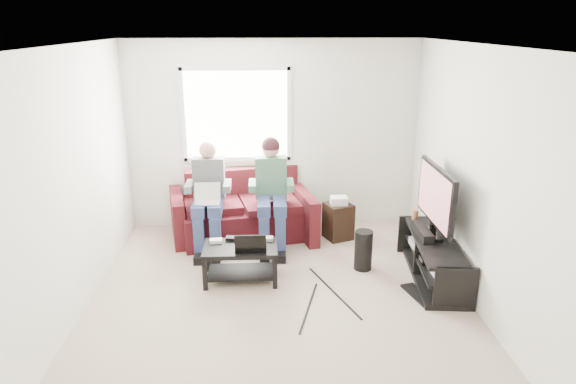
{
  "coord_description": "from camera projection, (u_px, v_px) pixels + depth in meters",
  "views": [
    {
      "loc": [
        -0.15,
        -4.73,
        2.8
      ],
      "look_at": [
        0.12,
        0.6,
        1.03
      ],
      "focal_mm": 32.0,
      "sensor_mm": 36.0,
      "label": 1
    }
  ],
  "objects": [
    {
      "name": "end_table",
      "position": [
        338.0,
        220.0,
        6.91
      ],
      "size": [
        0.33,
        0.33,
        0.59
      ],
      "color": "black",
      "rests_on": "floor"
    },
    {
      "name": "tv",
      "position": [
        436.0,
        198.0,
        5.7
      ],
      "size": [
        0.12,
        1.1,
        0.81
      ],
      "color": "black",
      "rests_on": "tv_stand"
    },
    {
      "name": "sofa",
      "position": [
        242.0,
        213.0,
        6.97
      ],
      "size": [
        2.05,
        1.2,
        0.88
      ],
      "color": "#491217",
      "rests_on": "floor"
    },
    {
      "name": "laptop_black",
      "position": [
        251.0,
        239.0,
        5.63
      ],
      "size": [
        0.36,
        0.27,
        0.24
      ],
      "primitive_type": null,
      "rotation": [
        0.0,
        0.0,
        0.08
      ],
      "color": "black",
      "rests_on": "coffee_table"
    },
    {
      "name": "controller_a",
      "position": [
        216.0,
        241.0,
        5.83
      ],
      "size": [
        0.15,
        0.1,
        0.04
      ],
      "primitive_type": "cube",
      "rotation": [
        0.0,
        0.0,
        0.08
      ],
      "color": "silver",
      "rests_on": "coffee_table"
    },
    {
      "name": "subwoofer",
      "position": [
        363.0,
        250.0,
        6.05
      ],
      "size": [
        0.21,
        0.21,
        0.48
      ],
      "primitive_type": "cylinder",
      "color": "black",
      "rests_on": "floor"
    },
    {
      "name": "controller_c",
      "position": [
        267.0,
        239.0,
        5.89
      ],
      "size": [
        0.14,
        0.09,
        0.04
      ],
      "primitive_type": "cube",
      "rotation": [
        0.0,
        0.0,
        -0.03
      ],
      "color": "gray",
      "rests_on": "coffee_table"
    },
    {
      "name": "controller_b",
      "position": [
        232.0,
        238.0,
        5.9
      ],
      "size": [
        0.15,
        0.1,
        0.04
      ],
      "primitive_type": "cube",
      "rotation": [
        0.0,
        0.0,
        -0.09
      ],
      "color": "black",
      "rests_on": "coffee_table"
    },
    {
      "name": "console_white",
      "position": [
        446.0,
        271.0,
        5.43
      ],
      "size": [
        0.3,
        0.22,
        0.06
      ],
      "primitive_type": "cube",
      "color": "silver",
      "rests_on": "tv_stand"
    },
    {
      "name": "person_left",
      "position": [
        208.0,
        192.0,
        6.5
      ],
      "size": [
        0.4,
        0.7,
        1.36
      ],
      "color": "navy",
      "rests_on": "sofa"
    },
    {
      "name": "console_black",
      "position": [
        435.0,
        257.0,
        5.76
      ],
      "size": [
        0.38,
        0.3,
        0.07
      ],
      "primitive_type": "cube",
      "color": "black",
      "rests_on": "tv_stand"
    },
    {
      "name": "wall_left",
      "position": [
        68.0,
        188.0,
        4.86
      ],
      "size": [
        0.0,
        4.5,
        4.5
      ],
      "primitive_type": "plane",
      "rotation": [
        1.57,
        0.0,
        1.57
      ],
      "color": "silver",
      "rests_on": "floor"
    },
    {
      "name": "window",
      "position": [
        236.0,
        115.0,
        6.96
      ],
      "size": [
        1.48,
        0.04,
        1.28
      ],
      "color": "white",
      "rests_on": "wall_back"
    },
    {
      "name": "keyboard_floor",
      "position": [
        418.0,
        295.0,
        5.51
      ],
      "size": [
        0.27,
        0.5,
        0.03
      ],
      "primitive_type": "cube",
      "rotation": [
        0.0,
        0.0,
        0.26
      ],
      "color": "black",
      "rests_on": "floor"
    },
    {
      "name": "drink_cup",
      "position": [
        415.0,
        214.0,
        6.33
      ],
      "size": [
        0.08,
        0.08,
        0.12
      ],
      "primitive_type": "cylinder",
      "color": "#9E6444",
      "rests_on": "tv_stand"
    },
    {
      "name": "wall_front",
      "position": [
        292.0,
        308.0,
        2.83
      ],
      "size": [
        4.5,
        0.0,
        4.5
      ],
      "primitive_type": "plane",
      "rotation": [
        -1.57,
        0.0,
        0.0
      ],
      "color": "silver",
      "rests_on": "floor"
    },
    {
      "name": "person_right",
      "position": [
        271.0,
        186.0,
        6.54
      ],
      "size": [
        0.4,
        0.71,
        1.41
      ],
      "color": "navy",
      "rests_on": "sofa"
    },
    {
      "name": "ceiling",
      "position": [
        278.0,
        46.0,
        4.55
      ],
      "size": [
        4.5,
        4.5,
        0.0
      ],
      "primitive_type": "plane",
      "rotation": [
        3.14,
        0.0,
        0.0
      ],
      "color": "white",
      "rests_on": "wall_back"
    },
    {
      "name": "wall_back",
      "position": [
        273.0,
        136.0,
        7.09
      ],
      "size": [
        4.5,
        0.0,
        4.5
      ],
      "primitive_type": "plane",
      "rotation": [
        1.57,
        0.0,
        0.0
      ],
      "color": "silver",
      "rests_on": "floor"
    },
    {
      "name": "laptop_silver",
      "position": [
        207.0,
        198.0,
        6.32
      ],
      "size": [
        0.38,
        0.32,
        0.24
      ],
      "primitive_type": null,
      "rotation": [
        0.0,
        0.0,
        0.35
      ],
      "color": "silver",
      "rests_on": "person_left"
    },
    {
      "name": "wall_right",
      "position": [
        481.0,
        182.0,
        5.05
      ],
      "size": [
        0.0,
        4.5,
        4.5
      ],
      "primitive_type": "plane",
      "rotation": [
        1.57,
        0.0,
        -1.57
      ],
      "color": "silver",
      "rests_on": "floor"
    },
    {
      "name": "console_grey",
      "position": [
        426.0,
        243.0,
        6.09
      ],
      "size": [
        0.34,
        0.26,
        0.08
      ],
      "primitive_type": "cube",
      "color": "gray",
      "rests_on": "tv_stand"
    },
    {
      "name": "floor",
      "position": [
        279.0,
        303.0,
        5.37
      ],
      "size": [
        4.5,
        4.5,
        0.0
      ],
      "primitive_type": "plane",
      "color": "tan",
      "rests_on": "ground"
    },
    {
      "name": "tv_stand",
      "position": [
        433.0,
        261.0,
        5.84
      ],
      "size": [
        0.58,
        1.49,
        0.48
      ],
      "color": "black",
      "rests_on": "floor"
    },
    {
      "name": "coffee_table",
      "position": [
        241.0,
        255.0,
        5.77
      ],
      "size": [
        0.82,
        0.5,
        0.41
      ],
      "color": "black",
      "rests_on": "floor"
    },
    {
      "name": "soundbar",
      "position": [
        422.0,
        232.0,
        5.83
      ],
      "size": [
        0.12,
        0.5,
        0.1
      ],
      "primitive_type": "cube",
      "color": "black",
      "rests_on": "tv_stand"
    }
  ]
}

